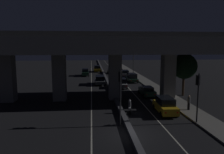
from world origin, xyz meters
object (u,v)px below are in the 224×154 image
motorcycle_red_filtering_mid (119,92)px  pedestrian_on_sidewalk (189,102)px  car_silver_third (121,83)px  car_taxi_yellow_third_oncoming (97,68)px  car_dark_green_second_oncoming (85,72)px  motorcycle_white_filtering_near (130,107)px  street_lamp (132,57)px  car_black_sixth (111,71)px  car_taxi_yellow_lead (165,105)px  car_dark_green_second (147,91)px  car_dark_green_fourth (132,78)px  car_grey_fifth (125,73)px  traffic_light_left_of_median (120,88)px  car_grey_lead_oncoming (100,80)px  traffic_light_right_of_median (198,89)px

motorcycle_red_filtering_mid → pedestrian_on_sidewalk: size_ratio=1.04×
car_silver_third → car_taxi_yellow_third_oncoming: size_ratio=0.98×
car_dark_green_second_oncoming → motorcycle_white_filtering_near: 32.34m
street_lamp → car_black_sixth: street_lamp is taller
car_taxi_yellow_lead → car_dark_green_second: size_ratio=1.01×
car_dark_green_fourth → car_grey_fifth: (-0.18, 8.48, -0.13)m
traffic_light_left_of_median → car_grey_lead_oncoming: traffic_light_left_of_median is taller
car_dark_green_second_oncoming → car_dark_green_second: bearing=21.8°
car_dark_green_second → car_grey_fifth: 21.26m
car_taxi_yellow_lead → motorcycle_red_filtering_mid: car_taxi_yellow_lead is taller
street_lamp → motorcycle_red_filtering_mid: (-6.39, -24.02, -4.06)m
car_silver_third → motorcycle_red_filtering_mid: size_ratio=2.50×
car_grey_fifth → motorcycle_white_filtering_near: car_grey_fifth is taller
motorcycle_red_filtering_mid → street_lamp: bearing=-14.3°
car_silver_third → motorcycle_red_filtering_mid: (-1.17, -6.55, -0.24)m
motorcycle_white_filtering_near → traffic_light_right_of_median: bearing=-118.8°
car_dark_green_fourth → pedestrian_on_sidewalk: (2.77, -20.79, 0.03)m
pedestrian_on_sidewalk → motorcycle_red_filtering_mid: bearing=130.3°
traffic_light_right_of_median → car_grey_lead_oncoming: 24.26m
car_taxi_yellow_third_oncoming → car_black_sixth: bearing=41.4°
traffic_light_left_of_median → traffic_light_right_of_median: (7.45, 0.00, -0.30)m
car_black_sixth → motorcycle_white_filtering_near: size_ratio=2.27×
traffic_light_right_of_median → car_dark_green_fourth: size_ratio=1.18×
traffic_light_left_of_median → car_silver_third: size_ratio=1.21×
traffic_light_right_of_median → motorcycle_white_filtering_near: traffic_light_right_of_median is taller
car_dark_green_second → motorcycle_red_filtering_mid: (-4.13, 0.23, -0.12)m
car_dark_green_fourth → motorcycle_red_filtering_mid: (-4.24, -12.54, -0.33)m
street_lamp → car_silver_third: street_lamp is taller
car_silver_third → car_black_sixth: car_silver_third is taller
motorcycle_red_filtering_mid → car_dark_green_fourth: bearing=-18.0°
car_black_sixth → car_dark_green_second_oncoming: (-6.88, -4.35, 0.16)m
traffic_light_left_of_median → pedestrian_on_sidewalk: size_ratio=3.13×
car_black_sixth → car_grey_lead_oncoming: 17.75m
motorcycle_white_filtering_near → motorcycle_red_filtering_mid: motorcycle_white_filtering_near is taller
car_taxi_yellow_third_oncoming → traffic_light_right_of_median: bearing=11.2°
car_grey_fifth → car_black_sixth: bearing=25.3°
car_taxi_yellow_third_oncoming → car_silver_third: bearing=8.6°
traffic_light_left_of_median → car_grey_lead_oncoming: size_ratio=1.10×
car_grey_lead_oncoming → motorcycle_white_filtering_near: bearing=8.6°
street_lamp → car_grey_lead_oncoming: bearing=-123.1°
car_silver_third → pedestrian_on_sidewalk: pedestrian_on_sidewalk is taller
traffic_light_right_of_median → pedestrian_on_sidewalk: traffic_light_right_of_median is taller
traffic_light_right_of_median → car_taxi_yellow_lead: bearing=120.6°
street_lamp → car_taxi_yellow_lead: 33.23m
street_lamp → car_grey_lead_oncoming: size_ratio=1.64×
car_dark_green_second_oncoming → motorcycle_red_filtering_mid: size_ratio=2.68×
traffic_light_left_of_median → car_black_sixth: size_ratio=1.29×
traffic_light_left_of_median → motorcycle_white_filtering_near: bearing=67.4°
car_dark_green_second_oncoming → car_taxi_yellow_third_oncoming: (3.19, 8.57, 0.06)m
traffic_light_right_of_median → car_silver_third: traffic_light_right_of_median is taller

